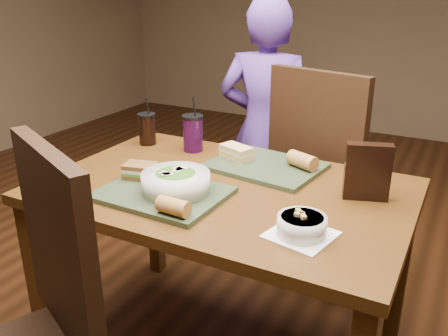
{
  "coord_description": "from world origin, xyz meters",
  "views": [
    {
      "loc": [
        0.74,
        -1.38,
        1.43
      ],
      "look_at": [
        0.0,
        0.0,
        0.82
      ],
      "focal_mm": 38.0,
      "sensor_mm": 36.0,
      "label": 1
    }
  ],
  "objects_px": {
    "chip_bag": "(367,172)",
    "chair_far": "(320,171)",
    "tray_near": "(163,194)",
    "cup_berry": "(193,133)",
    "sandwich_near": "(140,171)",
    "salad_bowl": "(176,181)",
    "baguette_far": "(302,161)",
    "dining_table": "(224,209)",
    "baguette_near": "(173,206)",
    "sandwich_far": "(236,152)",
    "tray_far": "(265,166)",
    "cup_cola": "(147,129)",
    "chair_near": "(35,332)",
    "diner": "(265,132)",
    "soup_bowl": "(302,225)"
  },
  "relations": [
    {
      "from": "chip_bag",
      "to": "chair_far",
      "type": "bearing_deg",
      "value": 101.96
    },
    {
      "from": "tray_near",
      "to": "cup_berry",
      "type": "xyz_separation_m",
      "value": [
        -0.16,
        0.46,
        0.07
      ]
    },
    {
      "from": "tray_near",
      "to": "sandwich_near",
      "type": "relative_size",
      "value": 3.23
    },
    {
      "from": "sandwich_near",
      "to": "cup_berry",
      "type": "bearing_deg",
      "value": 92.46
    },
    {
      "from": "salad_bowl",
      "to": "chair_far",
      "type": "bearing_deg",
      "value": 72.02
    },
    {
      "from": "tray_near",
      "to": "baguette_far",
      "type": "xyz_separation_m",
      "value": [
        0.35,
        0.44,
        0.04
      ]
    },
    {
      "from": "dining_table",
      "to": "chair_far",
      "type": "height_order",
      "value": "chair_far"
    },
    {
      "from": "baguette_near",
      "to": "baguette_far",
      "type": "xyz_separation_m",
      "value": [
        0.22,
        0.56,
        0.0
      ]
    },
    {
      "from": "dining_table",
      "to": "baguette_far",
      "type": "distance_m",
      "value": 0.36
    },
    {
      "from": "baguette_far",
      "to": "sandwich_far",
      "type": "bearing_deg",
      "value": -175.28
    },
    {
      "from": "tray_far",
      "to": "sandwich_far",
      "type": "distance_m",
      "value": 0.14
    },
    {
      "from": "salad_bowl",
      "to": "cup_cola",
      "type": "xyz_separation_m",
      "value": [
        -0.43,
        0.42,
        0.01
      ]
    },
    {
      "from": "tray_far",
      "to": "baguette_far",
      "type": "xyz_separation_m",
      "value": [
        0.14,
        0.03,
        0.04
      ]
    },
    {
      "from": "chair_near",
      "to": "salad_bowl",
      "type": "height_order",
      "value": "chair_near"
    },
    {
      "from": "chair_near",
      "to": "tray_near",
      "type": "height_order",
      "value": "chair_near"
    },
    {
      "from": "diner",
      "to": "chip_bag",
      "type": "distance_m",
      "value": 1.01
    },
    {
      "from": "chair_near",
      "to": "salad_bowl",
      "type": "bearing_deg",
      "value": 84.29
    },
    {
      "from": "soup_bowl",
      "to": "sandwich_far",
      "type": "bearing_deg",
      "value": 134.12
    },
    {
      "from": "diner",
      "to": "baguette_near",
      "type": "height_order",
      "value": "diner"
    },
    {
      "from": "tray_near",
      "to": "salad_bowl",
      "type": "distance_m",
      "value": 0.07
    },
    {
      "from": "tray_far",
      "to": "baguette_far",
      "type": "bearing_deg",
      "value": 10.61
    },
    {
      "from": "chair_near",
      "to": "baguette_near",
      "type": "height_order",
      "value": "chair_near"
    },
    {
      "from": "soup_bowl",
      "to": "sandwich_far",
      "type": "height_order",
      "value": "same"
    },
    {
      "from": "chair_far",
      "to": "cup_berry",
      "type": "height_order",
      "value": "chair_far"
    },
    {
      "from": "diner",
      "to": "tray_near",
      "type": "height_order",
      "value": "diner"
    },
    {
      "from": "cup_berry",
      "to": "sandwich_near",
      "type": "bearing_deg",
      "value": -87.54
    },
    {
      "from": "tray_near",
      "to": "chip_bag",
      "type": "distance_m",
      "value": 0.69
    },
    {
      "from": "tray_near",
      "to": "chair_far",
      "type": "bearing_deg",
      "value": 69.76
    },
    {
      "from": "chair_far",
      "to": "sandwich_far",
      "type": "xyz_separation_m",
      "value": [
        -0.23,
        -0.42,
        0.18
      ]
    },
    {
      "from": "sandwich_far",
      "to": "tray_far",
      "type": "bearing_deg",
      "value": -1.78
    },
    {
      "from": "tray_far",
      "to": "chip_bag",
      "type": "distance_m",
      "value": 0.43
    },
    {
      "from": "dining_table",
      "to": "baguette_far",
      "type": "relative_size",
      "value": 10.96
    },
    {
      "from": "chair_near",
      "to": "baguette_far",
      "type": "height_order",
      "value": "chair_near"
    },
    {
      "from": "sandwich_far",
      "to": "cup_berry",
      "type": "relative_size",
      "value": 0.61
    },
    {
      "from": "tray_far",
      "to": "cup_berry",
      "type": "distance_m",
      "value": 0.37
    },
    {
      "from": "chair_near",
      "to": "tray_far",
      "type": "bearing_deg",
      "value": 77.18
    },
    {
      "from": "chair_far",
      "to": "cup_cola",
      "type": "bearing_deg",
      "value": -150.52
    },
    {
      "from": "chair_far",
      "to": "sandwich_near",
      "type": "xyz_separation_m",
      "value": [
        -0.45,
        -0.77,
        0.19
      ]
    },
    {
      "from": "chair_far",
      "to": "baguette_near",
      "type": "xyz_separation_m",
      "value": [
        -0.18,
        -0.96,
        0.18
      ]
    },
    {
      "from": "chair_near",
      "to": "salad_bowl",
      "type": "distance_m",
      "value": 0.63
    },
    {
      "from": "tray_far",
      "to": "salad_bowl",
      "type": "height_order",
      "value": "salad_bowl"
    },
    {
      "from": "sandwich_near",
      "to": "diner",
      "type": "bearing_deg",
      "value": 85.36
    },
    {
      "from": "cup_cola",
      "to": "tray_near",
      "type": "bearing_deg",
      "value": -48.63
    },
    {
      "from": "salad_bowl",
      "to": "soup_bowl",
      "type": "height_order",
      "value": "salad_bowl"
    },
    {
      "from": "sandwich_far",
      "to": "chip_bag",
      "type": "relative_size",
      "value": 0.77
    },
    {
      "from": "soup_bowl",
      "to": "cup_cola",
      "type": "height_order",
      "value": "cup_cola"
    },
    {
      "from": "cup_berry",
      "to": "diner",
      "type": "bearing_deg",
      "value": 80.54
    },
    {
      "from": "tray_near",
      "to": "sandwich_far",
      "type": "distance_m",
      "value": 0.42
    },
    {
      "from": "baguette_near",
      "to": "diner",
      "type": "bearing_deg",
      "value": 99.42
    },
    {
      "from": "chair_far",
      "to": "diner",
      "type": "bearing_deg",
      "value": 151.65
    }
  ]
}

